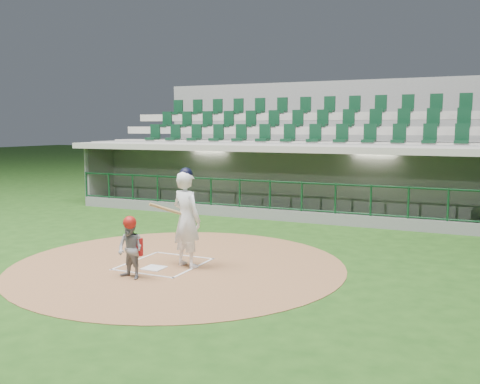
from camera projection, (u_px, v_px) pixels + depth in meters
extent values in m
plane|color=#1C4112|center=(172.00, 262.00, 11.90)|extent=(120.00, 120.00, 0.00)
cylinder|color=brown|center=(178.00, 265.00, 11.59)|extent=(7.20, 7.20, 0.01)
cube|color=silver|center=(154.00, 268.00, 11.27)|extent=(0.43, 0.43, 0.02)
cube|color=white|center=(136.00, 260.00, 11.94)|extent=(0.05, 1.80, 0.01)
cube|color=white|center=(194.00, 268.00, 11.32)|extent=(0.05, 1.80, 0.01)
cube|color=white|center=(184.00, 255.00, 12.39)|extent=(1.55, 0.05, 0.01)
cube|color=silver|center=(141.00, 274.00, 10.86)|extent=(1.55, 0.05, 0.01)
cube|color=gray|center=(286.00, 228.00, 18.73)|extent=(15.00, 3.00, 0.10)
cube|color=slate|center=(301.00, 184.00, 20.00)|extent=(15.00, 0.20, 2.70)
cube|color=beige|center=(300.00, 178.00, 19.86)|extent=(13.50, 0.04, 0.90)
cube|color=slate|center=(112.00, 180.00, 21.67)|extent=(0.20, 3.00, 2.70)
cube|color=gray|center=(284.00, 147.00, 18.16)|extent=(15.40, 3.50, 0.20)
cube|color=slate|center=(270.00, 215.00, 17.25)|extent=(15.00, 0.15, 0.40)
cube|color=black|center=(270.00, 167.00, 17.06)|extent=(15.00, 0.01, 0.95)
cube|color=brown|center=(296.00, 216.00, 19.64)|extent=(12.75, 0.40, 0.45)
cube|color=white|center=(210.00, 149.00, 19.65)|extent=(1.30, 0.35, 0.04)
cube|color=white|center=(375.00, 152.00, 17.15)|extent=(1.30, 0.35, 0.04)
imported|color=#B12113|center=(173.00, 193.00, 21.40)|extent=(1.19, 0.84, 1.69)
imported|color=#B01315|center=(241.00, 195.00, 20.10)|extent=(1.18, 0.83, 1.86)
imported|color=maroon|center=(323.00, 199.00, 18.97)|extent=(1.04, 0.78, 1.91)
imported|color=maroon|center=(422.00, 207.00, 17.47)|extent=(1.66, 0.72, 1.73)
cube|color=gray|center=(314.00, 173.00, 21.45)|extent=(17.00, 6.50, 2.50)
cube|color=#A19B91|center=(303.00, 145.00, 19.96)|extent=(16.60, 0.95, 0.30)
cube|color=#9D988E|center=(310.00, 130.00, 20.75)|extent=(16.60, 0.95, 0.30)
cube|color=gray|center=(318.00, 117.00, 21.54)|extent=(16.60, 0.95, 0.30)
cube|color=slate|center=(336.00, 137.00, 24.31)|extent=(17.00, 0.25, 5.05)
imported|color=white|center=(187.00, 219.00, 11.31)|extent=(0.86, 0.68, 2.04)
sphere|color=black|center=(186.00, 174.00, 11.20)|extent=(0.28, 0.28, 0.28)
cylinder|color=#AE864F|center=(170.00, 210.00, 11.16)|extent=(0.58, 0.79, 0.39)
imported|color=gray|center=(130.00, 249.00, 10.47)|extent=(0.64, 0.53, 1.17)
sphere|color=#9F1711|center=(130.00, 223.00, 10.40)|extent=(0.26, 0.26, 0.26)
cube|color=#A31114|center=(135.00, 247.00, 10.60)|extent=(0.32, 0.10, 0.35)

